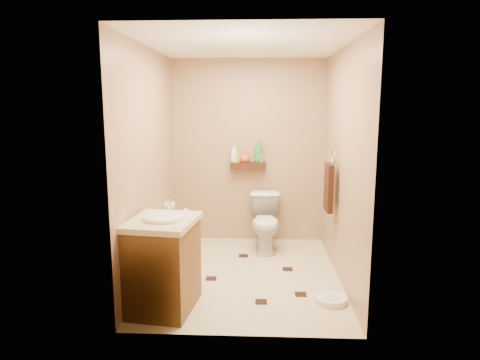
{
  "coord_description": "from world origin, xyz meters",
  "views": [
    {
      "loc": [
        0.15,
        -4.38,
        1.82
      ],
      "look_at": [
        -0.06,
        0.25,
        1.0
      ],
      "focal_mm": 32.0,
      "sensor_mm": 36.0,
      "label": 1
    }
  ],
  "objects": [
    {
      "name": "wall_shelf",
      "position": [
        0.0,
        1.17,
        1.02
      ],
      "size": [
        0.46,
        0.14,
        0.1
      ],
      "primitive_type": "cube",
      "color": "#3E2210",
      "rests_on": "wall_back"
    },
    {
      "name": "bottle_b",
      "position": [
        -0.16,
        1.17,
        1.16
      ],
      "size": [
        0.11,
        0.11,
        0.17
      ],
      "primitive_type": "imported",
      "rotation": [
        0.0,
        0.0,
        5.69
      ],
      "color": "yellow",
      "rests_on": "wall_shelf"
    },
    {
      "name": "bottle_d",
      "position": [
        0.14,
        1.17,
        1.21
      ],
      "size": [
        0.12,
        0.12,
        0.29
      ],
      "primitive_type": "imported",
      "rotation": [
        0.0,
        0.0,
        1.7
      ],
      "color": "#2C853C",
      "rests_on": "wall_shelf"
    },
    {
      "name": "wall_back",
      "position": [
        0.0,
        1.25,
        1.2
      ],
      "size": [
        2.0,
        0.04,
        2.4
      ],
      "primitive_type": "cube",
      "color": "tan",
      "rests_on": "ground"
    },
    {
      "name": "bottle_e",
      "position": [
        0.16,
        1.17,
        1.15
      ],
      "size": [
        0.08,
        0.09,
        0.16
      ],
      "primitive_type": "imported",
      "rotation": [
        0.0,
        0.0,
        2.95
      ],
      "color": "#E88A4D",
      "rests_on": "wall_shelf"
    },
    {
      "name": "bottle_c",
      "position": [
        -0.04,
        1.17,
        1.15
      ],
      "size": [
        0.13,
        0.13,
        0.15
      ],
      "primitive_type": "imported",
      "rotation": [
        0.0,
        0.0,
        3.25
      ],
      "color": "#D65D19",
      "rests_on": "wall_shelf"
    },
    {
      "name": "toilet_paper",
      "position": [
        -0.94,
        0.65,
        0.6
      ],
      "size": [
        0.12,
        0.11,
        0.12
      ],
      "color": "white",
      "rests_on": "wall_left"
    },
    {
      "name": "wall_right",
      "position": [
        1.0,
        0.0,
        1.2
      ],
      "size": [
        0.04,
        2.5,
        2.4
      ],
      "primitive_type": "cube",
      "color": "tan",
      "rests_on": "ground"
    },
    {
      "name": "wall_front",
      "position": [
        0.0,
        -1.25,
        1.2
      ],
      "size": [
        2.0,
        0.04,
        2.4
      ],
      "primitive_type": "cube",
      "color": "tan",
      "rests_on": "ground"
    },
    {
      "name": "toilet",
      "position": [
        0.23,
        0.83,
        0.35
      ],
      "size": [
        0.41,
        0.69,
        0.7
      ],
      "primitive_type": "imported",
      "rotation": [
        0.0,
        0.0,
        0.03
      ],
      "color": "white",
      "rests_on": "ground"
    },
    {
      "name": "floor_accents",
      "position": [
        0.03,
        -0.01,
        0.0
      ],
      "size": [
        1.28,
        1.33,
        0.01
      ],
      "color": "black",
      "rests_on": "ground"
    },
    {
      "name": "toilet_brush",
      "position": [
        -0.82,
        1.07,
        0.17
      ],
      "size": [
        0.11,
        0.11,
        0.47
      ],
      "color": "#1A6A63",
      "rests_on": "ground"
    },
    {
      "name": "vanity",
      "position": [
        -0.7,
        -0.8,
        0.43
      ],
      "size": [
        0.64,
        0.75,
        0.96
      ],
      "rotation": [
        0.0,
        0.0,
        -0.13
      ],
      "color": "brown",
      "rests_on": "ground"
    },
    {
      "name": "wall_left",
      "position": [
        -1.0,
        0.0,
        1.2
      ],
      "size": [
        0.04,
        2.5,
        2.4
      ],
      "primitive_type": "cube",
      "color": "tan",
      "rests_on": "ground"
    },
    {
      "name": "ceiling",
      "position": [
        0.0,
        0.0,
        2.4
      ],
      "size": [
        2.0,
        2.5,
        0.02
      ],
      "primitive_type": "cube",
      "color": "white",
      "rests_on": "wall_back"
    },
    {
      "name": "bathroom_scale",
      "position": [
        0.82,
        -0.63,
        0.03
      ],
      "size": [
        0.31,
        0.31,
        0.06
      ],
      "rotation": [
        0.0,
        0.0,
        -0.04
      ],
      "color": "white",
      "rests_on": "ground"
    },
    {
      "name": "towel_ring",
      "position": [
        0.91,
        0.25,
        0.95
      ],
      "size": [
        0.12,
        0.3,
        0.76
      ],
      "color": "silver",
      "rests_on": "wall_right"
    },
    {
      "name": "ground",
      "position": [
        0.0,
        0.0,
        0.0
      ],
      "size": [
        2.5,
        2.5,
        0.0
      ],
      "primitive_type": "plane",
      "color": "beige",
      "rests_on": "ground"
    },
    {
      "name": "bottle_a",
      "position": [
        -0.18,
        1.17,
        1.19
      ],
      "size": [
        0.13,
        0.13,
        0.23
      ],
      "primitive_type": "imported",
      "rotation": [
        0.0,
        0.0,
        5.69
      ],
      "color": "white",
      "rests_on": "wall_shelf"
    }
  ]
}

